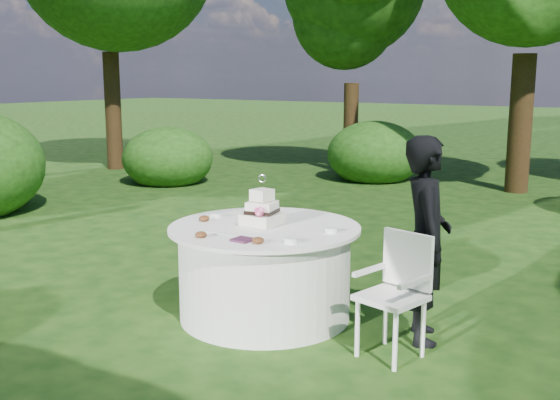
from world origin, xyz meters
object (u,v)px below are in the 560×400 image
object	(u,v)px
table	(265,271)
chair	(398,285)
napkins	(243,240)
guest	(426,240)
cake	(262,211)

from	to	relation	value
table	chair	bearing A→B (deg)	-4.78
napkins	guest	xyz separation A→B (m)	(1.12, 0.76, -0.00)
napkins	cake	distance (m)	0.55
guest	table	xyz separation A→B (m)	(-1.27, -0.27, -0.39)
table	chair	xyz separation A→B (m)	(1.21, -0.10, 0.13)
napkins	table	xyz separation A→B (m)	(-0.14, 0.49, -0.39)
napkins	cake	world-z (taller)	cake
table	napkins	bearing A→B (deg)	-73.83
guest	chair	bearing A→B (deg)	143.68
table	chair	distance (m)	1.22
table	guest	bearing A→B (deg)	11.85
guest	table	bearing A→B (deg)	73.82
cake	guest	bearing A→B (deg)	10.89
chair	cake	bearing A→B (deg)	174.65
cake	chair	xyz separation A→B (m)	(1.25, -0.12, -0.37)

